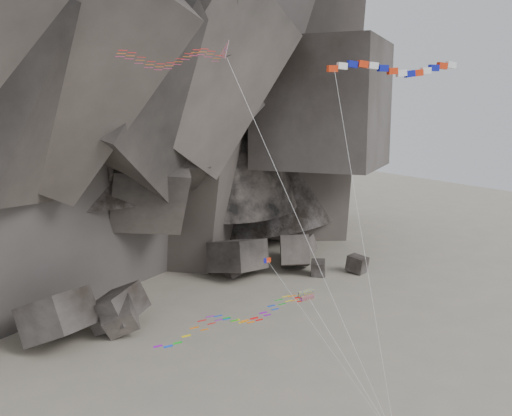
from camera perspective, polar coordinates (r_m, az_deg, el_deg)
headland at (r=107.75m, az=-22.02°, el=17.50°), size 110.00×70.00×84.00m
boulder_field at (r=81.65m, az=-7.91°, el=-8.23°), size 71.84×18.79×7.56m
delta_kite at (r=39.96m, az=-8.61°, el=14.65°), size 19.27×9.41×32.03m
banner_kite at (r=51.74m, az=13.68°, el=13.28°), size 11.13×9.34×30.89m
parafoil_kite at (r=47.64m, az=-2.55°, el=-10.99°), size 16.93×10.22×11.19m
pennant_kite at (r=46.57m, az=3.16°, el=-8.12°), size 7.56×8.19×15.19m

